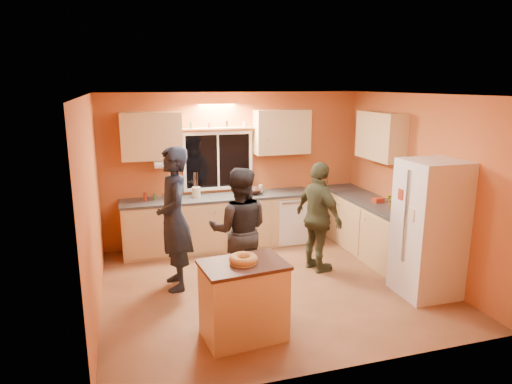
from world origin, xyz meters
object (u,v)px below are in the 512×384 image
object	(u,v)px
island	(244,300)
person_left	(174,219)
person_center	(239,230)
person_right	(319,217)
refrigerator	(429,229)

from	to	relation	value
island	person_left	size ratio (longest dim) A/B	0.49
island	person_center	world-z (taller)	person_center
person_left	person_center	distance (m)	0.89
person_left	person_right	size ratio (longest dim) A/B	1.18
refrigerator	person_center	xyz separation A→B (m)	(-2.33, 0.82, -0.06)
person_right	island	bearing A→B (deg)	119.09
refrigerator	person_center	bearing A→B (deg)	160.62
person_center	person_right	distance (m)	1.32
island	person_center	size ratio (longest dim) A/B	0.57
island	person_right	xyz separation A→B (m)	(1.55, 1.48, 0.38)
refrigerator	island	world-z (taller)	refrigerator
island	person_center	xyz separation A→B (m)	(0.26, 1.18, 0.40)
person_left	person_center	bearing A→B (deg)	65.26
refrigerator	island	bearing A→B (deg)	-172.22
refrigerator	person_left	xyz separation A→B (m)	(-3.14, 1.16, 0.07)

